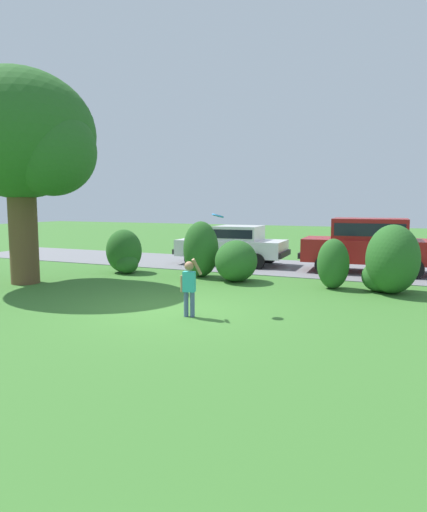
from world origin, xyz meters
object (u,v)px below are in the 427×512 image
object	(u,v)px
child_thrower	(189,284)
frisbee	(218,216)
oak_tree_large	(25,141)
parked_suv	(369,243)
parked_sedan	(234,244)

from	to	relation	value
child_thrower	frisbee	world-z (taller)	frisbee
child_thrower	frisbee	xyz separation A→B (m)	(0.31, 0.82, 1.45)
child_thrower	oak_tree_large	bearing A→B (deg)	164.16
parked_suv	frisbee	distance (m)	7.88
frisbee	oak_tree_large	bearing A→B (deg)	171.60
oak_tree_large	parked_suv	xyz separation A→B (m)	(9.30, 6.37, -3.21)
oak_tree_large	parked_suv	world-z (taller)	oak_tree_large
parked_suv	frisbee	xyz separation A→B (m)	(-2.59, -7.36, 1.09)
parked_sedan	frisbee	size ratio (longest dim) A/B	15.47
parked_sedan	parked_suv	xyz separation A→B (m)	(5.12, -0.05, 0.23)
child_thrower	parked_sedan	bearing A→B (deg)	105.08
parked_suv	child_thrower	world-z (taller)	parked_suv
parked_sedan	parked_suv	bearing A→B (deg)	-0.58
oak_tree_large	parked_suv	bearing A→B (deg)	34.41
child_thrower	frisbee	distance (m)	1.70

